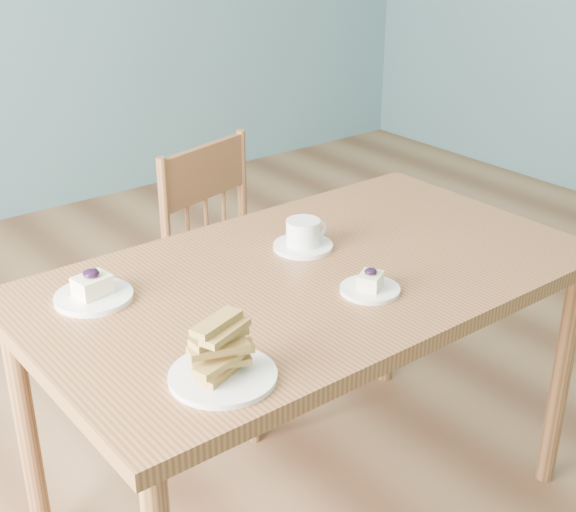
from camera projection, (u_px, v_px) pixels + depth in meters
The scene contains 6 objects.
dining_table at pixel (310, 298), 1.99m from camera, with size 1.39×0.80×0.75m.
dining_chair at pixel (238, 278), 2.59m from camera, with size 0.48×0.47×0.87m.
cheesecake_plate_near at pixel (370, 286), 1.85m from camera, with size 0.14×0.14×0.06m.
cheesecake_plate_far at pixel (93, 292), 1.82m from camera, with size 0.18×0.18×0.08m.
coffee_cup at pixel (304, 236), 2.07m from camera, with size 0.15×0.15×0.08m.
biscotti_plate at pixel (222, 359), 1.51m from camera, with size 0.21×0.21×0.13m.
Camera 1 is at (-1.47, -1.49, 1.61)m, focal length 50.00 mm.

